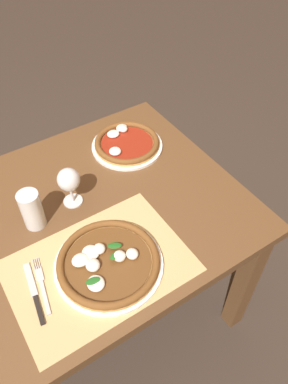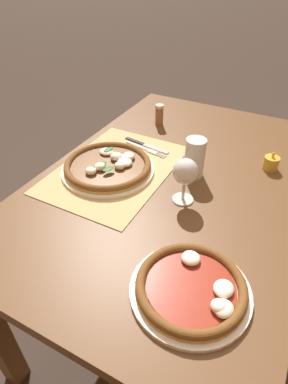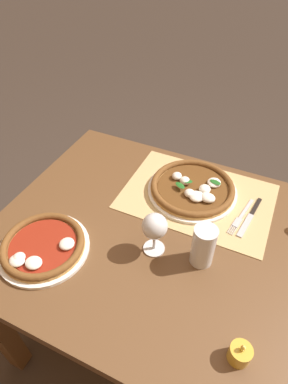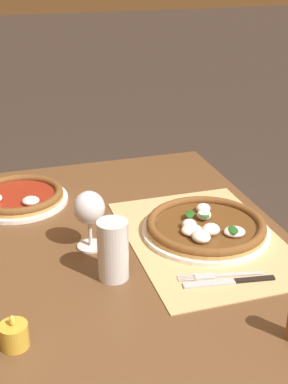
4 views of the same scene
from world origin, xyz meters
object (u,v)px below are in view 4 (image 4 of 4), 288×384
object	(u,v)px
pizza_near	(206,227)
knife	(229,282)
wine_glass	(89,210)
pizza_far	(18,196)
fork	(219,276)
pint_glass	(113,251)
votive_candle	(14,336)

from	to	relation	value
pizza_near	knife	size ratio (longest dim) A/B	1.59
wine_glass	pizza_far	bearing A→B (deg)	25.68
pizza_near	fork	bearing A→B (deg)	165.84
wine_glass	pint_glass	xyz separation A→B (m)	(-0.15, -0.02, -0.04)
wine_glass	fork	xyz separation A→B (m)	(-0.23, -0.26, -0.10)
knife	votive_candle	size ratio (longest dim) A/B	2.99
pint_glass	votive_candle	xyz separation A→B (m)	(-0.17, 0.24, -0.05)
pizza_far	fork	bearing A→B (deg)	-143.11
pizza_far	knife	size ratio (longest dim) A/B	1.37
pint_glass	fork	bearing A→B (deg)	-108.02
pizza_near	pint_glass	distance (m)	0.31
knife	pint_glass	bearing A→B (deg)	66.77
pizza_near	knife	world-z (taller)	pizza_near
pizza_far	pint_glass	bearing A→B (deg)	-159.44
pizza_near	pizza_far	distance (m)	0.58
pint_glass	pizza_near	bearing A→B (deg)	-66.58
pizza_far	fork	world-z (taller)	pizza_far
fork	knife	xyz separation A→B (m)	(-0.03, -0.01, 0.00)
wine_glass	votive_candle	world-z (taller)	wine_glass
pizza_far	knife	bearing A→B (deg)	-143.82
knife	votive_candle	xyz separation A→B (m)	(-0.07, 0.49, 0.02)
pizza_far	votive_candle	world-z (taller)	votive_candle
pizza_far	wine_glass	distance (m)	0.37
wine_glass	fork	size ratio (longest dim) A/B	0.78
fork	pizza_near	bearing A→B (deg)	-14.16
wine_glass	fork	world-z (taller)	wine_glass
pint_glass	pizza_far	bearing A→B (deg)	20.56
pint_glass	fork	size ratio (longest dim) A/B	0.73
knife	votive_candle	world-z (taller)	votive_candle
pint_glass	knife	size ratio (longest dim) A/B	0.67
pizza_far	pint_glass	distance (m)	0.51
pizza_near	knife	bearing A→B (deg)	170.19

